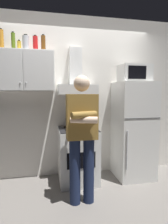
% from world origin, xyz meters
% --- Properties ---
extents(ground_plane, '(7.00, 7.00, 0.00)m').
position_xyz_m(ground_plane, '(0.00, 0.00, 0.00)').
color(ground_plane, slate).
extents(back_wall_tiled, '(4.80, 0.10, 2.70)m').
position_xyz_m(back_wall_tiled, '(0.00, 0.60, 1.35)').
color(back_wall_tiled, silver).
rests_on(back_wall_tiled, ground_plane).
extents(upper_cabinet, '(0.90, 0.37, 0.60)m').
position_xyz_m(upper_cabinet, '(-0.85, 0.37, 1.75)').
color(upper_cabinet, silver).
extents(stove_oven, '(0.60, 0.62, 0.87)m').
position_xyz_m(stove_oven, '(-0.05, 0.25, 0.43)').
color(stove_oven, white).
rests_on(stove_oven, ground_plane).
extents(range_hood, '(0.60, 0.44, 0.75)m').
position_xyz_m(range_hood, '(-0.05, 0.38, 1.60)').
color(range_hood, white).
extents(refrigerator, '(0.60, 0.62, 1.60)m').
position_xyz_m(refrigerator, '(0.90, 0.25, 0.80)').
color(refrigerator, white).
rests_on(refrigerator, ground_plane).
extents(microwave, '(0.48, 0.37, 0.28)m').
position_xyz_m(microwave, '(0.90, 0.27, 1.74)').
color(microwave, silver).
rests_on(microwave, refrigerator).
extents(person_standing, '(0.38, 0.33, 1.64)m').
position_xyz_m(person_standing, '(-0.10, -0.36, 0.90)').
color(person_standing, '#192342').
rests_on(person_standing, ground_plane).
extents(bottle_soda_red, '(0.07, 0.07, 0.24)m').
position_xyz_m(bottle_soda_red, '(-0.67, 0.40, 2.17)').
color(bottle_soda_red, red).
rests_on(bottle_soda_red, upper_cabinet).
extents(bottle_olive_oil, '(0.06, 0.06, 0.28)m').
position_xyz_m(bottle_olive_oil, '(-0.99, 0.42, 2.18)').
color(bottle_olive_oil, '#4C6B19').
rests_on(bottle_olive_oil, upper_cabinet).
extents(bottle_beer_brown, '(0.07, 0.07, 0.25)m').
position_xyz_m(bottle_beer_brown, '(-0.56, 0.35, 2.17)').
color(bottle_beer_brown, brown).
rests_on(bottle_beer_brown, upper_cabinet).
extents(bottle_liquor_amber, '(0.08, 0.08, 0.30)m').
position_xyz_m(bottle_liquor_amber, '(-1.16, 0.37, 2.19)').
color(bottle_liquor_amber, '#B7721E').
rests_on(bottle_liquor_amber, upper_cabinet).
extents(bottle_canister_steel, '(0.10, 0.10, 0.23)m').
position_xyz_m(bottle_canister_steel, '(-0.81, 0.36, 2.16)').
color(bottle_canister_steel, '#B2B5BA').
rests_on(bottle_canister_steel, upper_cabinet).
extents(bottle_spice_jar, '(0.06, 0.06, 0.16)m').
position_xyz_m(bottle_spice_jar, '(-0.91, 0.39, 2.12)').
color(bottle_spice_jar, gold).
rests_on(bottle_spice_jar, upper_cabinet).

